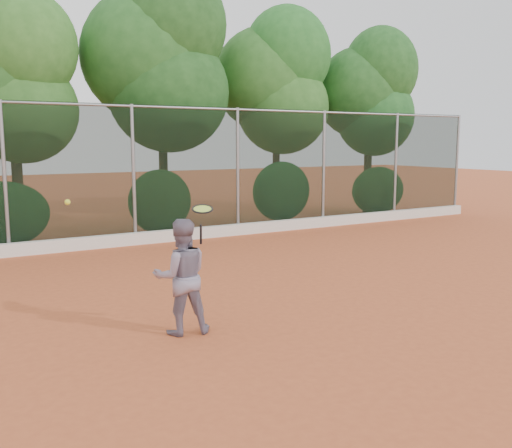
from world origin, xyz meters
TOP-DOWN VIEW (x-y plane):
  - ground at (0.00, 0.00)m, footprint 80.00×80.00m
  - concrete_curb at (0.00, 6.82)m, footprint 24.00×0.20m
  - tennis_player at (-1.75, 0.03)m, footprint 0.88×0.75m
  - chainlink_fence at (-0.00, 7.00)m, footprint 24.09×0.09m
  - foliage_backdrop at (-0.55, 8.98)m, footprint 23.70×3.63m
  - tennis_racket at (-1.48, -0.08)m, footprint 0.37×0.37m
  - tennis_ball_in_flight at (-3.14, 0.28)m, footprint 0.07×0.07m

SIDE VIEW (x-z plane):
  - ground at x=0.00m, z-range 0.00..0.00m
  - concrete_curb at x=0.00m, z-range 0.00..0.30m
  - tennis_player at x=-1.75m, z-range 0.00..1.57m
  - tennis_racket at x=-1.48m, z-range 1.39..1.93m
  - tennis_ball_in_flight at x=-3.14m, z-range 1.81..1.88m
  - chainlink_fence at x=0.00m, z-range 0.11..3.61m
  - foliage_backdrop at x=-0.55m, z-range 0.63..8.18m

